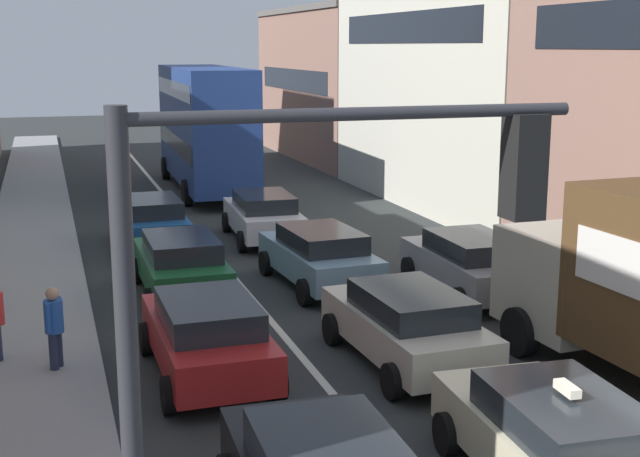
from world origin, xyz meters
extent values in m
cube|color=#959595|center=(-6.70, 20.00, 0.07)|extent=(2.60, 64.00, 0.14)
cube|color=silver|center=(-1.70, 20.00, 0.01)|extent=(0.16, 60.00, 0.01)
cube|color=silver|center=(1.70, 20.00, 0.01)|extent=(0.16, 60.00, 0.01)
cube|color=#936B5B|center=(9.90, 36.67, 3.79)|extent=(7.00, 14.57, 7.58)
cube|color=black|center=(6.38, 36.67, 4.17)|extent=(0.02, 11.73, 1.10)
cube|color=#66605B|center=(9.90, 36.67, 7.73)|extent=(7.20, 14.57, 0.30)
cube|color=beige|center=(9.90, 22.00, 5.95)|extent=(7.00, 14.57, 11.89)
cube|color=black|center=(6.38, 22.00, 6.54)|extent=(0.02, 11.73, 1.10)
cylinder|color=#2D2D33|center=(-3.95, -1.27, 5.40)|extent=(3.50, 0.10, 0.10)
cube|color=black|center=(-2.55, -1.27, 4.95)|extent=(0.28, 0.28, 0.84)
sphere|color=red|center=(-2.55, -1.12, 5.21)|extent=(0.18, 0.18, 0.18)
sphere|color=#F2A519|center=(-2.55, -1.12, 4.95)|extent=(0.18, 0.18, 0.18)
sphere|color=green|center=(-2.55, -1.12, 4.69)|extent=(0.18, 0.18, 0.18)
cube|color=#B7B29E|center=(3.57, 6.67, 1.43)|extent=(2.51, 2.51, 1.90)
cube|color=black|center=(3.51, 7.87, 1.81)|extent=(2.02, 0.13, 0.70)
cylinder|color=black|center=(2.36, 6.69, 0.48)|extent=(0.35, 0.97, 0.96)
cylinder|color=black|center=(4.76, 6.80, 0.48)|extent=(0.35, 0.97, 0.96)
cube|color=beige|center=(0.01, 1.83, 0.67)|extent=(2.05, 4.40, 0.70)
cube|color=#1E2328|center=(0.00, 1.63, 1.23)|extent=(1.72, 2.50, 0.52)
cube|color=#F2EACC|center=(0.00, 1.63, 1.60)|extent=(0.19, 0.45, 0.12)
cylinder|color=black|center=(-0.82, 3.35, 0.32)|extent=(0.26, 0.65, 0.64)
cylinder|color=black|center=(1.02, 3.24, 0.32)|extent=(0.26, 0.65, 0.64)
cube|color=beige|center=(0.07, 6.96, 0.67)|extent=(1.96, 4.36, 0.70)
cube|color=#1E2328|center=(0.08, 6.76, 1.23)|extent=(1.67, 2.46, 0.52)
cylinder|color=black|center=(-0.90, 8.39, 0.32)|extent=(0.24, 0.65, 0.64)
cylinder|color=black|center=(0.94, 8.46, 0.32)|extent=(0.24, 0.65, 0.64)
cylinder|color=black|center=(-0.79, 5.47, 0.32)|extent=(0.24, 0.65, 0.64)
cylinder|color=black|center=(1.05, 5.53, 0.32)|extent=(0.24, 0.65, 0.64)
cube|color=#A51E1E|center=(-3.59, 7.50, 0.67)|extent=(1.84, 4.32, 0.70)
cube|color=#1E2328|center=(-3.59, 7.30, 1.23)|extent=(1.61, 2.42, 0.52)
cylinder|color=black|center=(-4.53, 8.95, 0.32)|extent=(0.23, 0.64, 0.64)
cylinder|color=black|center=(-2.69, 8.97, 0.32)|extent=(0.23, 0.64, 0.64)
cylinder|color=black|center=(-4.50, 6.03, 0.32)|extent=(0.23, 0.64, 0.64)
cylinder|color=black|center=(-2.66, 6.04, 0.32)|extent=(0.23, 0.64, 0.64)
cube|color=#759EB7|center=(0.16, 12.61, 0.67)|extent=(2.06, 4.40, 0.70)
cube|color=#1E2328|center=(0.17, 12.41, 1.23)|extent=(1.73, 2.50, 0.52)
cylinder|color=black|center=(-0.85, 14.01, 0.32)|extent=(0.26, 0.65, 0.64)
cylinder|color=black|center=(0.99, 14.12, 0.32)|extent=(0.26, 0.65, 0.64)
cylinder|color=black|center=(-0.67, 11.09, 0.32)|extent=(0.26, 0.65, 0.64)
cylinder|color=black|center=(1.17, 11.20, 0.32)|extent=(0.26, 0.65, 0.64)
cube|color=#19592D|center=(-3.24, 12.83, 0.67)|extent=(1.80, 4.30, 0.70)
cube|color=#1E2328|center=(-3.24, 12.63, 1.23)|extent=(1.58, 2.41, 0.52)
cylinder|color=black|center=(-4.16, 14.29, 0.32)|extent=(0.22, 0.64, 0.64)
cylinder|color=black|center=(-2.32, 14.29, 0.32)|extent=(0.22, 0.64, 0.64)
cylinder|color=black|center=(-4.16, 11.36, 0.32)|extent=(0.22, 0.64, 0.64)
cylinder|color=black|center=(-2.32, 11.36, 0.32)|extent=(0.22, 0.64, 0.64)
cube|color=silver|center=(0.11, 18.09, 0.67)|extent=(2.01, 4.38, 0.70)
cube|color=#1E2328|center=(0.10, 17.89, 1.23)|extent=(1.70, 2.48, 0.52)
cylinder|color=black|center=(-0.74, 19.60, 0.32)|extent=(0.25, 0.65, 0.64)
cylinder|color=black|center=(1.10, 19.51, 0.32)|extent=(0.25, 0.65, 0.64)
cylinder|color=black|center=(-0.88, 16.68, 0.32)|extent=(0.25, 0.65, 0.64)
cylinder|color=black|center=(0.96, 16.59, 0.32)|extent=(0.25, 0.65, 0.64)
cube|color=#194C8C|center=(-3.28, 18.34, 0.67)|extent=(1.85, 4.32, 0.70)
cube|color=#1E2328|center=(-3.28, 18.14, 1.23)|extent=(1.61, 2.43, 0.52)
cylinder|color=black|center=(-4.22, 19.79, 0.32)|extent=(0.23, 0.64, 0.64)
cylinder|color=black|center=(-2.38, 19.81, 0.32)|extent=(0.23, 0.64, 0.64)
cylinder|color=black|center=(-4.19, 16.87, 0.32)|extent=(0.23, 0.64, 0.64)
cylinder|color=black|center=(-2.35, 16.89, 0.32)|extent=(0.23, 0.64, 0.64)
cube|color=gray|center=(3.38, 10.80, 0.67)|extent=(1.85, 4.32, 0.70)
cube|color=#1E2328|center=(3.38, 10.60, 1.23)|extent=(1.61, 2.43, 0.52)
cylinder|color=black|center=(2.48, 12.27, 0.32)|extent=(0.23, 0.64, 0.64)
cylinder|color=black|center=(4.32, 12.25, 0.32)|extent=(0.23, 0.64, 0.64)
cylinder|color=black|center=(2.44, 9.35, 0.32)|extent=(0.23, 0.64, 0.64)
cylinder|color=black|center=(4.28, 9.33, 0.32)|extent=(0.23, 0.64, 0.64)
cube|color=navy|center=(0.12, 27.78, 1.70)|extent=(2.74, 10.55, 2.40)
cube|color=black|center=(0.12, 27.78, 2.06)|extent=(2.76, 9.93, 0.70)
cube|color=navy|center=(0.12, 27.78, 3.98)|extent=(2.74, 10.55, 2.16)
cube|color=black|center=(0.12, 27.78, 4.22)|extent=(2.76, 9.93, 0.64)
cylinder|color=black|center=(-1.05, 31.58, 0.50)|extent=(0.32, 1.01, 1.00)
cylinder|color=black|center=(1.45, 31.53, 0.50)|extent=(0.32, 1.01, 1.00)
cylinder|color=black|center=(-1.21, 24.66, 0.50)|extent=(0.32, 1.01, 1.00)
cylinder|color=black|center=(1.29, 24.60, 0.50)|extent=(0.32, 1.01, 1.00)
cylinder|color=#262D47|center=(-6.17, 8.44, 0.41)|extent=(0.16, 0.16, 0.82)
cylinder|color=#262D47|center=(-6.26, 8.28, 0.41)|extent=(0.16, 0.16, 0.82)
cylinder|color=#2659B2|center=(-6.21, 8.36, 1.12)|extent=(0.34, 0.34, 0.60)
sphere|color=tan|center=(-6.21, 8.36, 1.54)|extent=(0.24, 0.24, 0.24)
cylinder|color=#2659B2|center=(-6.11, 8.56, 1.15)|extent=(0.10, 0.10, 0.55)
cylinder|color=#2659B2|center=(-6.31, 8.16, 1.15)|extent=(0.10, 0.10, 0.55)
camera|label=1|loc=(-6.17, -7.24, 5.89)|focal=48.34mm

